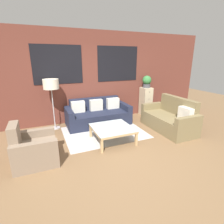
{
  "coord_description": "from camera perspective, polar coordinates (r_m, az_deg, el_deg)",
  "views": [
    {
      "loc": [
        -1.53,
        -2.98,
        1.98
      ],
      "look_at": [
        0.27,
        1.28,
        0.55
      ],
      "focal_mm": 28.0,
      "sensor_mm": 36.0,
      "label": 1
    }
  ],
  "objects": [
    {
      "name": "couch_dark",
      "position": [
        5.46,
        -4.65,
        -0.95
      ],
      "size": [
        1.93,
        0.88,
        0.78
      ],
      "color": "#1E2338",
      "rests_on": "ground_plane"
    },
    {
      "name": "coffee_table",
      "position": [
        4.29,
        0.09,
        -5.62
      ],
      "size": [
        0.93,
        0.93,
        0.37
      ],
      "color": "silver",
      "rests_on": "ground_plane"
    },
    {
      "name": "drawer_cabinet",
      "position": [
        6.4,
        10.93,
        3.45
      ],
      "size": [
        0.34,
        0.4,
        0.99
      ],
      "color": "#C6B793",
      "rests_on": "ground_plane"
    },
    {
      "name": "armchair_corner",
      "position": [
        3.81,
        -24.22,
        -11.08
      ],
      "size": [
        0.8,
        0.78,
        0.84
      ],
      "color": "#84705B",
      "rests_on": "ground_plane"
    },
    {
      "name": "rug",
      "position": [
        4.91,
        -2.53,
        -6.63
      ],
      "size": [
        2.16,
        1.65,
        0.0
      ],
      "color": "#BCB7B2",
      "rests_on": "ground_plane"
    },
    {
      "name": "settee_vintage",
      "position": [
        5.26,
        18.38,
        -2.26
      ],
      "size": [
        0.8,
        1.62,
        0.92
      ],
      "color": "olive",
      "rests_on": "ground_plane"
    },
    {
      "name": "floor_lamp",
      "position": [
        5.13,
        -19.28,
        8.04
      ],
      "size": [
        0.42,
        0.42,
        1.44
      ],
      "color": "#B2B2B7",
      "rests_on": "ground_plane"
    },
    {
      "name": "ground_plane",
      "position": [
        3.9,
        3.81,
        -13.43
      ],
      "size": [
        16.0,
        16.0,
        0.0
      ],
      "primitive_type": "plane",
      "color": "brown"
    },
    {
      "name": "wall_back_brick",
      "position": [
        5.66,
        -7.2,
        11.25
      ],
      "size": [
        8.4,
        0.09,
        2.8
      ],
      "color": "brown",
      "rests_on": "ground_plane"
    },
    {
      "name": "potted_plant",
      "position": [
        6.27,
        11.3,
        9.77
      ],
      "size": [
        0.31,
        0.31,
        0.41
      ],
      "color": "#47474C",
      "rests_on": "drawer_cabinet"
    }
  ]
}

